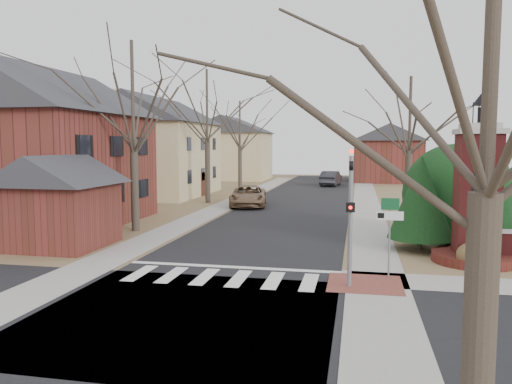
% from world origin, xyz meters
% --- Properties ---
extents(ground, '(120.00, 120.00, 0.00)m').
position_xyz_m(ground, '(0.00, 0.00, 0.00)').
color(ground, brown).
rests_on(ground, ground).
extents(main_street, '(8.00, 70.00, 0.01)m').
position_xyz_m(main_street, '(0.00, 22.00, 0.01)').
color(main_street, black).
rests_on(main_street, ground).
extents(cross_street, '(120.00, 8.00, 0.01)m').
position_xyz_m(cross_street, '(0.00, -3.00, 0.01)').
color(cross_street, black).
rests_on(cross_street, ground).
extents(crosswalk_zone, '(8.00, 2.20, 0.02)m').
position_xyz_m(crosswalk_zone, '(0.00, 0.80, 0.01)').
color(crosswalk_zone, silver).
rests_on(crosswalk_zone, ground).
extents(stop_bar, '(8.00, 0.35, 0.02)m').
position_xyz_m(stop_bar, '(0.00, 2.30, 0.01)').
color(stop_bar, silver).
rests_on(stop_bar, ground).
extents(sidewalk_right_main, '(2.00, 60.00, 0.02)m').
position_xyz_m(sidewalk_right_main, '(5.20, 22.00, 0.01)').
color(sidewalk_right_main, gray).
rests_on(sidewalk_right_main, ground).
extents(sidewalk_left, '(2.00, 60.00, 0.02)m').
position_xyz_m(sidewalk_left, '(-5.20, 22.00, 0.01)').
color(sidewalk_left, gray).
rests_on(sidewalk_left, ground).
extents(curb_apron, '(2.40, 2.40, 0.02)m').
position_xyz_m(curb_apron, '(4.80, 1.00, 0.01)').
color(curb_apron, brown).
rests_on(curb_apron, ground).
extents(traffic_signal_pole, '(0.28, 0.41, 4.50)m').
position_xyz_m(traffic_signal_pole, '(4.30, 0.57, 2.59)').
color(traffic_signal_pole, slate).
rests_on(traffic_signal_pole, ground).
extents(sign_post, '(0.90, 0.07, 2.75)m').
position_xyz_m(sign_post, '(5.59, 1.99, 1.95)').
color(sign_post, slate).
rests_on(sign_post, ground).
extents(brick_gate_monument, '(3.20, 3.20, 6.47)m').
position_xyz_m(brick_gate_monument, '(9.00, 4.99, 2.17)').
color(brick_gate_monument, maroon).
rests_on(brick_gate_monument, ground).
extents(house_brick_left, '(9.80, 11.80, 9.42)m').
position_xyz_m(house_brick_left, '(-13.01, 9.99, 4.66)').
color(house_brick_left, maroon).
rests_on(house_brick_left, ground).
extents(house_stucco_left, '(9.80, 12.80, 9.28)m').
position_xyz_m(house_stucco_left, '(-13.50, 27.00, 4.59)').
color(house_stucco_left, beige).
rests_on(house_stucco_left, ground).
extents(garage_left, '(4.80, 4.80, 4.29)m').
position_xyz_m(garage_left, '(-8.52, 4.49, 2.24)').
color(garage_left, maroon).
rests_on(garage_left, ground).
extents(house_distant_left, '(10.80, 8.80, 8.53)m').
position_xyz_m(house_distant_left, '(-12.01, 48.00, 4.25)').
color(house_distant_left, beige).
rests_on(house_distant_left, ground).
extents(house_distant_right, '(8.80, 8.80, 7.30)m').
position_xyz_m(house_distant_right, '(7.99, 47.99, 3.65)').
color(house_distant_right, maroon).
rests_on(house_distant_right, ground).
extents(evergreen_near, '(2.80, 2.80, 4.10)m').
position_xyz_m(evergreen_near, '(7.20, 7.00, 2.30)').
color(evergreen_near, '#473D33').
rests_on(evergreen_near, ground).
extents(evergreen_mid, '(3.40, 3.40, 4.70)m').
position_xyz_m(evergreen_mid, '(10.50, 8.20, 2.60)').
color(evergreen_mid, '#473D33').
rests_on(evergreen_mid, ground).
extents(evergreen_mass, '(4.80, 4.80, 4.80)m').
position_xyz_m(evergreen_mass, '(9.00, 9.50, 2.40)').
color(evergreen_mass, black).
rests_on(evergreen_mass, ground).
extents(bare_tree_0, '(8.05, 8.05, 11.15)m').
position_xyz_m(bare_tree_0, '(-7.00, 9.00, 7.70)').
color(bare_tree_0, '#473D33').
rests_on(bare_tree_0, ground).
extents(bare_tree_1, '(8.40, 8.40, 11.64)m').
position_xyz_m(bare_tree_1, '(-7.00, 22.00, 8.03)').
color(bare_tree_1, '#473D33').
rests_on(bare_tree_1, ground).
extents(bare_tree_2, '(7.35, 7.35, 10.19)m').
position_xyz_m(bare_tree_2, '(-7.50, 35.00, 7.03)').
color(bare_tree_2, '#473D33').
rests_on(bare_tree_2, ground).
extents(bare_tree_3, '(7.00, 7.00, 9.70)m').
position_xyz_m(bare_tree_3, '(7.50, 16.00, 6.69)').
color(bare_tree_3, '#473D33').
rests_on(bare_tree_3, ground).
extents(pickup_truck, '(3.38, 5.84, 1.53)m').
position_xyz_m(pickup_truck, '(-3.40, 20.45, 0.76)').
color(pickup_truck, brown).
rests_on(pickup_truck, ground).
extents(distant_car, '(2.34, 5.17, 1.64)m').
position_xyz_m(distant_car, '(1.60, 40.24, 0.82)').
color(distant_car, '#2F3136').
rests_on(distant_car, ground).
extents(dry_shrub_left, '(0.93, 0.93, 0.93)m').
position_xyz_m(dry_shrub_left, '(8.60, 3.98, 0.47)').
color(dry_shrub_left, brown).
rests_on(dry_shrub_left, ground).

